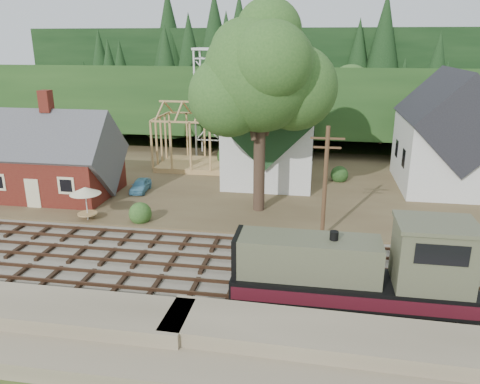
% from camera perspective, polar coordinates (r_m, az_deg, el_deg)
% --- Properties ---
extents(ground, '(140.00, 140.00, 0.00)m').
position_cam_1_polar(ground, '(28.93, -4.24, -9.20)').
color(ground, '#384C1E').
rests_on(ground, ground).
extents(embankment, '(64.00, 5.00, 1.60)m').
position_cam_1_polar(embankment, '(22.02, -9.68, -19.13)').
color(embankment, '#7F7259').
rests_on(embankment, ground).
extents(railroad_bed, '(64.00, 11.00, 0.16)m').
position_cam_1_polar(railroad_bed, '(28.90, -4.24, -9.06)').
color(railroad_bed, '#726B5B').
rests_on(railroad_bed, ground).
extents(village_flat, '(64.00, 26.00, 0.30)m').
position_cam_1_polar(village_flat, '(45.34, 1.05, 1.27)').
color(village_flat, brown).
rests_on(village_flat, ground).
extents(hillside, '(70.00, 28.96, 12.74)m').
position_cam_1_polar(hillside, '(68.54, 4.00, 6.86)').
color(hillside, '#1E3F19').
rests_on(hillside, ground).
extents(ridge, '(80.00, 20.00, 12.00)m').
position_cam_1_polar(ridge, '(84.25, 5.08, 8.92)').
color(ridge, black).
rests_on(ridge, ground).
extents(depot, '(10.80, 7.41, 9.00)m').
position_cam_1_polar(depot, '(43.47, -21.78, 3.42)').
color(depot, '#591914').
rests_on(depot, village_flat).
extents(church, '(8.40, 15.17, 13.00)m').
position_cam_1_polar(church, '(45.56, 3.91, 7.82)').
color(church, silver).
rests_on(church, village_flat).
extents(farmhouse, '(8.40, 10.80, 10.60)m').
position_cam_1_polar(farmhouse, '(46.26, 24.05, 6.07)').
color(farmhouse, silver).
rests_on(farmhouse, village_flat).
extents(timber_frame, '(8.20, 6.20, 6.99)m').
position_cam_1_polar(timber_frame, '(49.55, -5.17, 6.37)').
color(timber_frame, tan).
rests_on(timber_frame, village_flat).
extents(lattice_tower, '(3.20, 3.20, 12.12)m').
position_cam_1_polar(lattice_tower, '(54.46, -3.76, 14.63)').
color(lattice_tower, silver).
rests_on(lattice_tower, village_flat).
extents(big_tree, '(10.90, 8.40, 14.70)m').
position_cam_1_polar(big_tree, '(35.42, 2.78, 13.15)').
color(big_tree, '#38281E').
rests_on(big_tree, village_flat).
extents(telegraph_pole_near, '(2.20, 0.28, 8.00)m').
position_cam_1_polar(telegraph_pole_near, '(31.48, 10.33, 1.18)').
color(telegraph_pole_near, '#4C331E').
rests_on(telegraph_pole_near, ground).
extents(locomotive, '(11.98, 3.00, 4.79)m').
position_cam_1_polar(locomotive, '(24.74, 14.56, -9.23)').
color(locomotive, black).
rests_on(locomotive, railroad_bed).
extents(car_blue, '(1.60, 3.44, 1.14)m').
position_cam_1_polar(car_blue, '(42.70, -12.04, 0.81)').
color(car_blue, '#62AFD2').
rests_on(car_blue, village_flat).
extents(car_red, '(4.58, 2.55, 1.21)m').
position_cam_1_polar(car_red, '(44.31, 25.54, 0.08)').
color(car_red, red).
rests_on(car_red, village_flat).
extents(patio_set, '(2.29, 2.29, 2.55)m').
position_cam_1_polar(patio_set, '(36.57, -18.35, -0.00)').
color(patio_set, silver).
rests_on(patio_set, village_flat).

